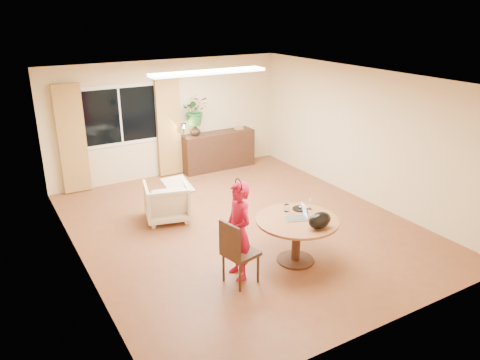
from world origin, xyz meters
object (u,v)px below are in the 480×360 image
Objects in this scene: dining_table at (297,228)px; sideboard at (218,150)px; child at (239,231)px; dining_chair at (241,251)px; armchair at (167,201)px.

sideboard reaches higher than dining_table.
child is at bearing 175.85° from dining_table.
dining_chair reaches higher than sideboard.
dining_table is 0.99m from child.
dining_chair reaches higher than armchair.
dining_table is 1.59× the size of armchair.
child reaches higher than dining_chair.
dining_chair is (-1.02, -0.07, -0.07)m from dining_table.
armchair reaches higher than dining_table.
child reaches higher than armchair.
dining_chair is at bearing -17.21° from child.
child is 0.82× the size of sideboard.
child is at bearing 107.76° from armchair.
armchair is (-0.16, 2.32, -0.37)m from child.
armchair is at bearing 80.37° from dining_chair.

